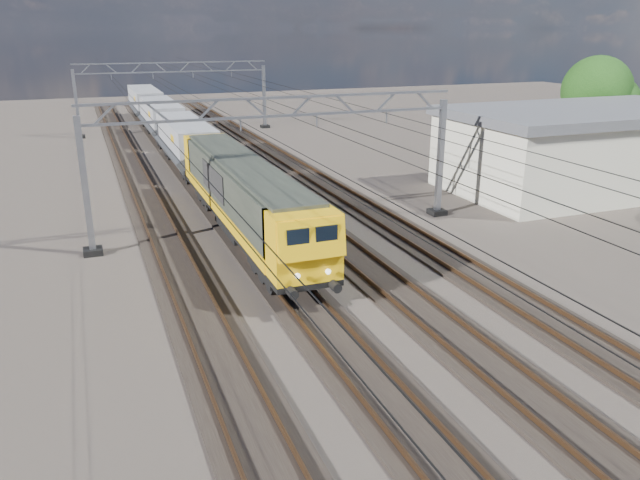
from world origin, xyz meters
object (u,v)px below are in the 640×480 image
object	(u,v)px
catenary_gantry_mid	(280,160)
catenary_gantry_far	(175,94)
hopper_wagon_lead	(186,140)
tree_far	(601,94)
hopper_wagon_mid	(161,117)
hopper_wagon_third	(145,102)
locomotive	(244,194)
industrial_shed	(587,148)

from	to	relation	value
catenary_gantry_mid	catenary_gantry_far	distance (m)	36.00
hopper_wagon_lead	tree_far	xyz separation A→B (m)	(32.32, -7.89, 3.07)
hopper_wagon_mid	hopper_wagon_third	xyz separation A→B (m)	(0.00, 14.20, 0.00)
catenary_gantry_mid	hopper_wagon_mid	size ratio (longest dim) A/B	1.53
catenary_gantry_far	locomotive	size ratio (longest dim) A/B	0.94
hopper_wagon_third	tree_far	distance (m)	48.69
hopper_wagon_lead	industrial_shed	bearing A→B (deg)	-33.15
hopper_wagon_third	tree_far	world-z (taller)	tree_far
hopper_wagon_lead	hopper_wagon_mid	xyz separation A→B (m)	(0.00, 14.20, 0.00)
catenary_gantry_mid	hopper_wagon_mid	world-z (taller)	catenary_gantry_mid
catenary_gantry_far	tree_far	distance (m)	40.10
catenary_gantry_far	industrial_shed	xyz separation A→B (m)	(22.00, -34.00, -1.18)
locomotive	hopper_wagon_lead	world-z (taller)	locomotive
catenary_gantry_far	hopper_wagon_mid	size ratio (longest dim) A/B	1.53
catenary_gantry_far	locomotive	xyz separation A→B (m)	(-2.00, -36.02, -1.58)
hopper_wagon_lead	industrial_shed	distance (m)	28.67
hopper_wagon_lead	tree_far	bearing A→B (deg)	-13.71
catenary_gantry_far	hopper_wagon_lead	size ratio (longest dim) A/B	1.53
hopper_wagon_third	hopper_wagon_mid	bearing A→B (deg)	-90.00
hopper_wagon_mid	tree_far	world-z (taller)	tree_far
industrial_shed	tree_far	bearing A→B (deg)	43.12
catenary_gantry_mid	catenary_gantry_far	size ratio (longest dim) A/B	1.00
industrial_shed	tree_far	distance (m)	11.68
industrial_shed	hopper_wagon_third	bearing A→B (deg)	118.57
hopper_wagon_mid	industrial_shed	distance (m)	38.32
catenary_gantry_far	tree_far	world-z (taller)	tree_far
catenary_gantry_mid	hopper_wagon_lead	size ratio (longest dim) A/B	1.53
hopper_wagon_third	hopper_wagon_lead	bearing A→B (deg)	-90.00
catenary_gantry_mid	catenary_gantry_far	bearing A→B (deg)	90.00
hopper_wagon_lead	hopper_wagon_mid	distance (m)	14.20
catenary_gantry_far	industrial_shed	bearing A→B (deg)	-57.09
catenary_gantry_far	tree_far	xyz separation A→B (m)	(30.32, -26.21, 1.40)
catenary_gantry_mid	locomotive	bearing A→B (deg)	-179.42
tree_far	hopper_wagon_mid	bearing A→B (deg)	145.65
locomotive	catenary_gantry_mid	bearing A→B (deg)	0.58
locomotive	hopper_wagon_third	xyz separation A→B (m)	(-0.00, 46.10, -0.09)
hopper_wagon_mid	hopper_wagon_third	world-z (taller)	same
locomotive	hopper_wagon_mid	xyz separation A→B (m)	(-0.00, 31.90, -0.09)
catenary_gantry_mid	hopper_wagon_lead	xyz separation A→B (m)	(-2.00, 17.68, -1.67)
catenary_gantry_mid	locomotive	size ratio (longest dim) A/B	0.94
locomotive	industrial_shed	bearing A→B (deg)	4.81
hopper_wagon_third	industrial_shed	world-z (taller)	industrial_shed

